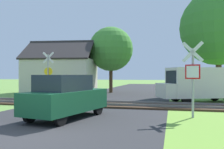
# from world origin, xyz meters

# --- Properties ---
(ground_plane) EXTENTS (160.00, 160.00, 0.00)m
(ground_plane) POSITION_xyz_m (0.00, 0.00, 0.00)
(ground_plane) COLOR #6B9942
(road_asphalt) EXTENTS (7.87, 80.00, 0.01)m
(road_asphalt) POSITION_xyz_m (0.00, 2.00, 0.00)
(road_asphalt) COLOR #2D2D30
(road_asphalt) RESTS_ON ground
(rail_track) EXTENTS (60.00, 2.60, 0.22)m
(rail_track) POSITION_xyz_m (0.00, 7.90, 0.06)
(rail_track) COLOR #422D1E
(rail_track) RESTS_ON ground
(stop_sign_near) EXTENTS (0.87, 0.21, 3.17)m
(stop_sign_near) POSITION_xyz_m (4.97, 4.69, 1.80)
(stop_sign_near) COLOR #9E9EA5
(stop_sign_near) RESTS_ON ground
(crossing_sign_far) EXTENTS (0.87, 0.19, 3.51)m
(crossing_sign_far) POSITION_xyz_m (-4.93, 10.91, 2.02)
(crossing_sign_far) COLOR #9E9EA5
(crossing_sign_far) RESTS_ON ground
(house) EXTENTS (6.99, 6.45, 5.10)m
(house) POSITION_xyz_m (-6.27, 16.18, 1.79)
(house) COLOR beige
(house) RESTS_ON ground
(tree_center) EXTENTS (4.43, 4.43, 6.58)m
(tree_center) POSITION_xyz_m (-1.84, 18.08, 4.35)
(tree_center) COLOR #513823
(tree_center) RESTS_ON ground
(tree_right) EXTENTS (6.34, 6.34, 8.92)m
(tree_right) POSITION_xyz_m (7.89, 16.14, 5.74)
(tree_right) COLOR #513823
(tree_right) RESTS_ON ground
(mail_truck) EXTENTS (5.23, 3.68, 2.24)m
(mail_truck) POSITION_xyz_m (5.81, 10.75, 1.24)
(mail_truck) COLOR silver
(mail_truck) RESTS_ON ground
(parked_car) EXTENTS (2.43, 4.25, 1.78)m
(parked_car) POSITION_xyz_m (-0.06, 3.28, 0.89)
(parked_car) COLOR #144C2D
(parked_car) RESTS_ON ground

